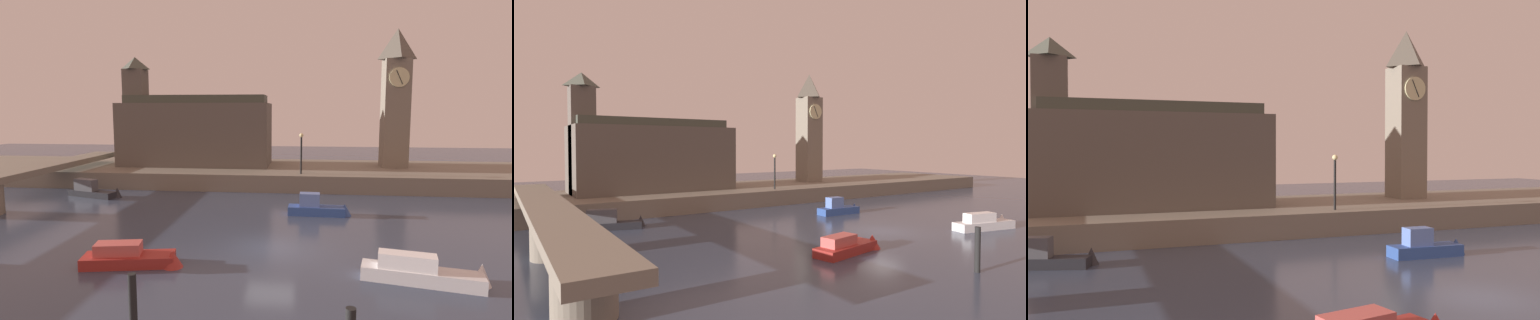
{
  "view_description": "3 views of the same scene",
  "coord_description": "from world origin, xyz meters",
  "views": [
    {
      "loc": [
        1.47,
        -20.19,
        7.02
      ],
      "look_at": [
        -2.4,
        15.25,
        2.68
      ],
      "focal_mm": 28.7,
      "sensor_mm": 36.0,
      "label": 1
    },
    {
      "loc": [
        -21.99,
        -19.33,
        5.78
      ],
      "look_at": [
        0.54,
        14.68,
        4.5
      ],
      "focal_mm": 29.14,
      "sensor_mm": 36.0,
      "label": 2
    },
    {
      "loc": [
        -13.52,
        -15.67,
        5.49
      ],
      "look_at": [
        -1.05,
        17.74,
        4.67
      ],
      "focal_mm": 37.61,
      "sensor_mm": 36.0,
      "label": 3
    }
  ],
  "objects": [
    {
      "name": "boat_tour_blue",
      "position": [
        2.93,
        7.06,
        0.46
      ],
      "size": [
        4.35,
        1.34,
        1.63
      ],
      "color": "#2D4C93",
      "rests_on": "ground"
    },
    {
      "name": "clock_tower",
      "position": [
        10.57,
        21.0,
        8.37
      ],
      "size": [
        2.63,
        2.66,
        13.26
      ],
      "color": "slate",
      "rests_on": "far_embankment"
    },
    {
      "name": "parliament_hall",
      "position": [
        -9.52,
        20.88,
        5.0
      ],
      "size": [
        14.97,
        6.52,
        10.91
      ],
      "color": "#5B544C",
      "rests_on": "far_embankment"
    },
    {
      "name": "far_embankment",
      "position": [
        0.0,
        20.0,
        0.75
      ],
      "size": [
        70.0,
        12.0,
        1.5
      ],
      "primitive_type": "cube",
      "color": "slate",
      "rests_on": "ground"
    },
    {
      "name": "streetlamp",
      "position": [
        1.54,
        15.33,
        3.74
      ],
      "size": [
        0.36,
        0.36,
        3.55
      ],
      "color": "black",
      "rests_on": "far_embankment"
    },
    {
      "name": "boat_barge_dark",
      "position": [
        -15.11,
        10.95,
        0.47
      ],
      "size": [
        4.91,
        2.24,
        1.71
      ],
      "color": "#232328",
      "rests_on": "ground"
    },
    {
      "name": "ground_plane",
      "position": [
        0.0,
        0.0,
        0.0
      ],
      "size": [
        120.0,
        120.0,
        0.0
      ],
      "primitive_type": "plane",
      "color": "#384256"
    }
  ]
}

